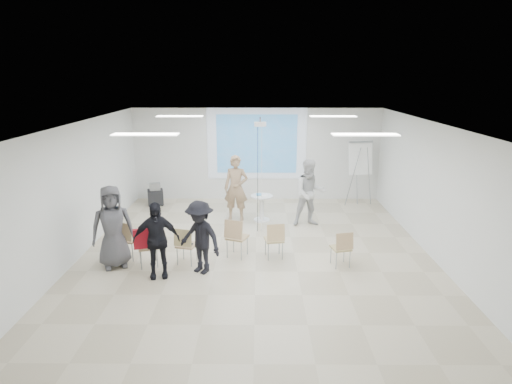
{
  "coord_description": "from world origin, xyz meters",
  "views": [
    {
      "loc": [
        0.07,
        -9.26,
        4.02
      ],
      "look_at": [
        0.0,
        0.8,
        1.25
      ],
      "focal_mm": 30.0,
      "sensor_mm": 36.0,
      "label": 1
    }
  ],
  "objects_px": {
    "player_left": "(236,184)",
    "audience_outer": "(112,222)",
    "chair_left_mid": "(148,244)",
    "chair_left_inner": "(185,243)",
    "chair_right_inner": "(275,238)",
    "flipchart_easel": "(360,158)",
    "av_cart": "(155,195)",
    "laptop": "(187,243)",
    "audience_mid": "(200,233)",
    "chair_far_left": "(127,237)",
    "chair_right_far": "(342,246)",
    "chair_center": "(236,235)",
    "pedestal_table": "(262,206)",
    "audience_left": "(156,235)",
    "player_right": "(310,189)"
  },
  "relations": [
    {
      "from": "player_left",
      "to": "audience_outer",
      "type": "distance_m",
      "value": 3.96
    },
    {
      "from": "chair_left_mid",
      "to": "chair_left_inner",
      "type": "height_order",
      "value": "chair_left_mid"
    },
    {
      "from": "chair_right_inner",
      "to": "flipchart_easel",
      "type": "height_order",
      "value": "flipchart_easel"
    },
    {
      "from": "chair_right_inner",
      "to": "av_cart",
      "type": "xyz_separation_m",
      "value": [
        -3.64,
        4.09,
        -0.18
      ]
    },
    {
      "from": "chair_left_mid",
      "to": "flipchart_easel",
      "type": "bearing_deg",
      "value": 20.79
    },
    {
      "from": "chair_left_mid",
      "to": "laptop",
      "type": "xyz_separation_m",
      "value": [
        0.79,
        0.23,
        -0.07
      ]
    },
    {
      "from": "audience_mid",
      "to": "audience_outer",
      "type": "distance_m",
      "value": 1.92
    },
    {
      "from": "chair_right_inner",
      "to": "chair_far_left",
      "type": "bearing_deg",
      "value": 170.83
    },
    {
      "from": "player_left",
      "to": "chair_far_left",
      "type": "relative_size",
      "value": 2.37
    },
    {
      "from": "chair_right_far",
      "to": "chair_center",
      "type": "bearing_deg",
      "value": 155.48
    },
    {
      "from": "chair_left_inner",
      "to": "flipchart_easel",
      "type": "xyz_separation_m",
      "value": [
        4.74,
        4.45,
        1.01
      ]
    },
    {
      "from": "pedestal_table",
      "to": "audience_mid",
      "type": "distance_m",
      "value": 3.55
    },
    {
      "from": "audience_mid",
      "to": "flipchart_easel",
      "type": "relative_size",
      "value": 0.86
    },
    {
      "from": "audience_left",
      "to": "player_left",
      "type": "bearing_deg",
      "value": 58.06
    },
    {
      "from": "chair_left_inner",
      "to": "audience_left",
      "type": "xyz_separation_m",
      "value": [
        -0.48,
        -0.57,
        0.41
      ]
    },
    {
      "from": "audience_outer",
      "to": "player_right",
      "type": "bearing_deg",
      "value": 8.51
    },
    {
      "from": "chair_left_mid",
      "to": "flipchart_easel",
      "type": "xyz_separation_m",
      "value": [
        5.52,
        4.58,
        0.99
      ]
    },
    {
      "from": "chair_right_far",
      "to": "audience_left",
      "type": "xyz_separation_m",
      "value": [
        -3.86,
        -0.47,
        0.43
      ]
    },
    {
      "from": "chair_far_left",
      "to": "chair_right_inner",
      "type": "relative_size",
      "value": 1.04
    },
    {
      "from": "player_left",
      "to": "chair_right_inner",
      "type": "height_order",
      "value": "player_left"
    },
    {
      "from": "pedestal_table",
      "to": "chair_right_inner",
      "type": "height_order",
      "value": "chair_right_inner"
    },
    {
      "from": "player_left",
      "to": "av_cart",
      "type": "height_order",
      "value": "player_left"
    },
    {
      "from": "chair_right_far",
      "to": "av_cart",
      "type": "distance_m",
      "value": 6.79
    },
    {
      "from": "pedestal_table",
      "to": "audience_left",
      "type": "distance_m",
      "value": 4.12
    },
    {
      "from": "chair_far_left",
      "to": "audience_mid",
      "type": "bearing_deg",
      "value": -6.31
    },
    {
      "from": "audience_left",
      "to": "player_right",
      "type": "bearing_deg",
      "value": 32.04
    },
    {
      "from": "chair_left_mid",
      "to": "chair_center",
      "type": "xyz_separation_m",
      "value": [
        1.85,
        0.51,
        0.02
      ]
    },
    {
      "from": "chair_right_inner",
      "to": "audience_left",
      "type": "distance_m",
      "value": 2.62
    },
    {
      "from": "player_left",
      "to": "laptop",
      "type": "bearing_deg",
      "value": -100.89
    },
    {
      "from": "player_left",
      "to": "chair_left_inner",
      "type": "relative_size",
      "value": 2.48
    },
    {
      "from": "player_left",
      "to": "chair_right_far",
      "type": "distance_m",
      "value": 4.0
    },
    {
      "from": "player_right",
      "to": "flipchart_easel",
      "type": "xyz_separation_m",
      "value": [
        1.76,
        1.88,
        0.49
      ]
    },
    {
      "from": "chair_center",
      "to": "chair_right_far",
      "type": "bearing_deg",
      "value": 9.52
    },
    {
      "from": "chair_center",
      "to": "chair_right_inner",
      "type": "bearing_deg",
      "value": 17.94
    },
    {
      "from": "chair_center",
      "to": "av_cart",
      "type": "bearing_deg",
      "value": 145.72
    },
    {
      "from": "audience_outer",
      "to": "flipchart_easel",
      "type": "bearing_deg",
      "value": 13.83
    },
    {
      "from": "chair_right_inner",
      "to": "player_right",
      "type": "bearing_deg",
      "value": 55.32
    },
    {
      "from": "chair_right_inner",
      "to": "laptop",
      "type": "distance_m",
      "value": 1.94
    },
    {
      "from": "chair_right_inner",
      "to": "chair_left_inner",
      "type": "bearing_deg",
      "value": 179.35
    },
    {
      "from": "player_left",
      "to": "player_right",
      "type": "height_order",
      "value": "player_left"
    },
    {
      "from": "pedestal_table",
      "to": "player_right",
      "type": "xyz_separation_m",
      "value": [
        1.3,
        -0.33,
        0.59
      ]
    },
    {
      "from": "chair_right_inner",
      "to": "flipchart_easel",
      "type": "xyz_separation_m",
      "value": [
        2.79,
        4.12,
        1.01
      ]
    },
    {
      "from": "laptop",
      "to": "av_cart",
      "type": "bearing_deg",
      "value": -53.89
    },
    {
      "from": "chair_right_inner",
      "to": "av_cart",
      "type": "height_order",
      "value": "chair_right_inner"
    },
    {
      "from": "laptop",
      "to": "audience_mid",
      "type": "xyz_separation_m",
      "value": [
        0.36,
        -0.46,
        0.43
      ]
    },
    {
      "from": "player_right",
      "to": "chair_left_inner",
      "type": "distance_m",
      "value": 3.97
    },
    {
      "from": "chair_left_inner",
      "to": "player_right",
      "type": "bearing_deg",
      "value": 55.3
    },
    {
      "from": "chair_left_mid",
      "to": "chair_left_inner",
      "type": "xyz_separation_m",
      "value": [
        0.77,
        0.14,
        -0.02
      ]
    },
    {
      "from": "pedestal_table",
      "to": "laptop",
      "type": "height_order",
      "value": "pedestal_table"
    },
    {
      "from": "chair_center",
      "to": "chair_left_inner",
      "type": "bearing_deg",
      "value": -139.52
    }
  ]
}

